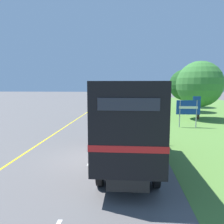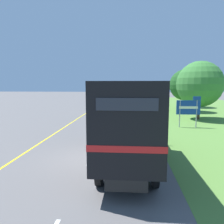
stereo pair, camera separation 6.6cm
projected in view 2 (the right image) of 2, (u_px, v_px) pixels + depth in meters
name	position (u px, v px, depth m)	size (l,w,h in m)	color
ground_plane	(91.00, 158.00, 10.83)	(200.00, 200.00, 0.00)	#5B5959
grass_shoulder	(220.00, 113.00, 28.49)	(20.00, 68.66, 0.01)	#568438
edge_line_yellow	(89.00, 111.00, 29.91)	(0.12, 68.66, 0.01)	yellow
centre_dash_near	(92.00, 156.00, 11.15)	(0.12, 2.60, 0.01)	white
centre_dash_mid_a	(106.00, 130.00, 17.68)	(0.12, 2.60, 0.01)	white
centre_dash_mid_b	(113.00, 118.00, 24.21)	(0.12, 2.60, 0.01)	white
centre_dash_far	(116.00, 111.00, 30.73)	(0.12, 2.60, 0.01)	white
centre_dash_farthest	(119.00, 106.00, 37.26)	(0.12, 2.60, 0.01)	white
horse_trailer_truck	(128.00, 119.00, 10.10)	(2.34, 8.59, 3.74)	black
lead_car_white	(101.00, 105.00, 28.58)	(1.80, 3.99, 1.99)	black
lead_car_silver_ahead	(130.00, 99.00, 40.50)	(1.80, 4.10, 1.89)	black
lead_car_white_ahead	(115.00, 95.00, 53.64)	(1.80, 4.01, 1.98)	black
highway_sign	(189.00, 108.00, 18.51)	(1.99, 0.09, 2.66)	#9E9EA3
roadside_tree_near	(200.00, 84.00, 22.66)	(4.76, 4.76, 6.07)	#4C3823
roadside_tree_mid	(185.00, 85.00, 29.24)	(4.15, 4.15, 5.68)	brown
roadside_tree_far	(190.00, 85.00, 35.22)	(4.22, 4.22, 5.76)	#4C3823
delineator_post	(165.00, 137.00, 13.11)	(0.08, 0.08, 0.95)	white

